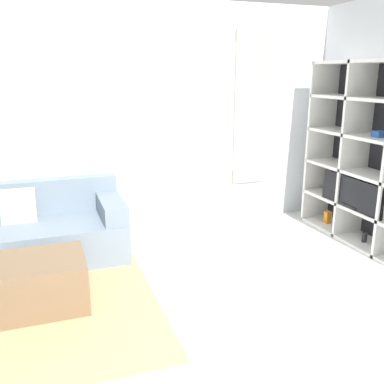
# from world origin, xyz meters

# --- Properties ---
(wall_back) EXTENTS (6.69, 0.11, 2.70)m
(wall_back) POSITION_xyz_m (0.00, 3.25, 1.36)
(wall_back) COLOR silver
(wall_back) RESTS_ON ground_plane
(shelving_unit) EXTENTS (0.41, 2.00, 2.02)m
(shelving_unit) POSITION_xyz_m (2.57, 1.90, 0.99)
(shelving_unit) COLOR #232328
(shelving_unit) RESTS_ON ground_plane
(couch_main) EXTENTS (1.82, 0.93, 0.77)m
(couch_main) POSITION_xyz_m (-1.00, 2.74, 0.29)
(couch_main) COLOR slate
(couch_main) RESTS_ON ground_plane
(ottoman) EXTENTS (0.68, 0.63, 0.42)m
(ottoman) POSITION_xyz_m (-0.92, 1.71, 0.21)
(ottoman) COLOR brown
(ottoman) RESTS_ON ground_plane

